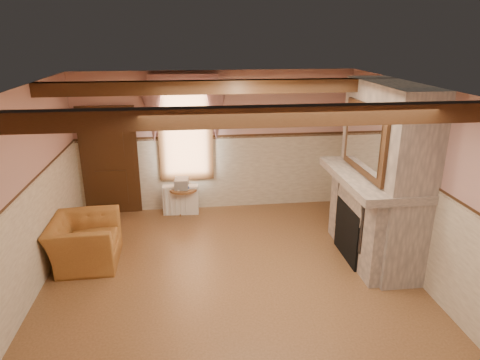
{
  "coord_description": "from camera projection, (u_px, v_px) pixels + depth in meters",
  "views": [
    {
      "loc": [
        -0.53,
        -5.34,
        3.5
      ],
      "look_at": [
        0.22,
        0.8,
        1.34
      ],
      "focal_mm": 32.0,
      "sensor_mm": 36.0,
      "label": 1
    }
  ],
  "objects": [
    {
      "name": "floor",
      "position": [
        232.0,
        285.0,
        6.22
      ],
      "size": [
        5.5,
        6.0,
        0.01
      ],
      "primitive_type": "cube",
      "color": "brown",
      "rests_on": "ground"
    },
    {
      "name": "ceiling",
      "position": [
        230.0,
        91.0,
        5.3
      ],
      "size": [
        5.5,
        6.0,
        0.01
      ],
      "primitive_type": "cube",
      "color": "silver",
      "rests_on": "wall_back"
    },
    {
      "name": "wall_back",
      "position": [
        216.0,
        142.0,
        8.57
      ],
      "size": [
        5.5,
        0.02,
        2.8
      ],
      "primitive_type": "cube",
      "color": "tan",
      "rests_on": "floor"
    },
    {
      "name": "wall_front",
      "position": [
        275.0,
        353.0,
        2.95
      ],
      "size": [
        5.5,
        0.02,
        2.8
      ],
      "primitive_type": "cube",
      "color": "tan",
      "rests_on": "floor"
    },
    {
      "name": "wall_left",
      "position": [
        17.0,
        205.0,
        5.45
      ],
      "size": [
        0.02,
        6.0,
        2.8
      ],
      "primitive_type": "cube",
      "color": "tan",
      "rests_on": "floor"
    },
    {
      "name": "wall_right",
      "position": [
        423.0,
        187.0,
        6.07
      ],
      "size": [
        0.02,
        6.0,
        2.8
      ],
      "primitive_type": "cube",
      "color": "tan",
      "rests_on": "floor"
    },
    {
      "name": "wainscot",
      "position": [
        231.0,
        239.0,
        5.97
      ],
      "size": [
        5.5,
        6.0,
        1.5
      ],
      "primitive_type": null,
      "color": "beige",
      "rests_on": "floor"
    },
    {
      "name": "chair_rail",
      "position": [
        231.0,
        189.0,
        5.73
      ],
      "size": [
        5.5,
        6.0,
        0.08
      ],
      "primitive_type": null,
      "color": "black",
      "rests_on": "wainscot"
    },
    {
      "name": "firebox",
      "position": [
        352.0,
        232.0,
        6.86
      ],
      "size": [
        0.2,
        0.95,
        0.9
      ],
      "primitive_type": "cube",
      "color": "black",
      "rests_on": "floor"
    },
    {
      "name": "armchair",
      "position": [
        85.0,
        241.0,
        6.72
      ],
      "size": [
        1.02,
        1.16,
        0.74
      ],
      "primitive_type": "imported",
      "rotation": [
        0.0,
        0.0,
        1.6
      ],
      "color": "#9E662D",
      "rests_on": "floor"
    },
    {
      "name": "side_table",
      "position": [
        184.0,
        201.0,
        8.58
      ],
      "size": [
        0.75,
        0.75,
        0.55
      ],
      "primitive_type": "cylinder",
      "rotation": [
        0.0,
        0.0,
        0.41
      ],
      "color": "brown",
      "rests_on": "floor"
    },
    {
      "name": "book_stack",
      "position": [
        182.0,
        184.0,
        8.44
      ],
      "size": [
        0.28,
        0.34,
        0.2
      ],
      "primitive_type": "cube",
      "rotation": [
        0.0,
        0.0,
        -0.08
      ],
      "color": "#B7AD8C",
      "rests_on": "side_table"
    },
    {
      "name": "radiator",
      "position": [
        181.0,
        200.0,
        8.57
      ],
      "size": [
        0.71,
        0.22,
        0.6
      ],
      "primitive_type": "cube",
      "rotation": [
        0.0,
        0.0,
        -0.05
      ],
      "color": "white",
      "rests_on": "floor"
    },
    {
      "name": "bowl",
      "position": [
        379.0,
        176.0,
        6.34
      ],
      "size": [
        0.39,
        0.39,
        0.09
      ],
      "primitive_type": "imported",
      "color": "brown",
      "rests_on": "mantel"
    },
    {
      "name": "mantel_clock",
      "position": [
        354.0,
        154.0,
        7.29
      ],
      "size": [
        0.14,
        0.24,
        0.2
      ],
      "primitive_type": "cube",
      "color": "#311E0D",
      "rests_on": "mantel"
    },
    {
      "name": "oil_lamp",
      "position": [
        357.0,
        154.0,
        7.13
      ],
      "size": [
        0.11,
        0.11,
        0.28
      ],
      "primitive_type": "cylinder",
      "color": "gold",
      "rests_on": "mantel"
    },
    {
      "name": "candle_red",
      "position": [
        390.0,
        182.0,
        5.98
      ],
      "size": [
        0.06,
        0.06,
        0.16
      ],
      "primitive_type": "cylinder",
      "color": "#B1152A",
      "rests_on": "mantel"
    },
    {
      "name": "jar_yellow",
      "position": [
        384.0,
        178.0,
        6.19
      ],
      "size": [
        0.06,
        0.06,
        0.12
      ],
      "primitive_type": "cylinder",
      "color": "gold",
      "rests_on": "mantel"
    },
    {
      "name": "fireplace",
      "position": [
        383.0,
        175.0,
        6.6
      ],
      "size": [
        0.85,
        2.0,
        2.8
      ],
      "primitive_type": "cube",
      "color": "gray",
      "rests_on": "floor"
    },
    {
      "name": "mantel",
      "position": [
        372.0,
        178.0,
        6.59
      ],
      "size": [
        1.05,
        2.05,
        0.12
      ],
      "primitive_type": "cube",
      "color": "gray",
      "rests_on": "fireplace"
    },
    {
      "name": "overmantel_mirror",
      "position": [
        364.0,
        139.0,
        6.37
      ],
      "size": [
        0.06,
        1.44,
        1.04
      ],
      "primitive_type": "cube",
      "color": "silver",
      "rests_on": "fireplace"
    },
    {
      "name": "door",
      "position": [
        110.0,
        163.0,
        8.39
      ],
      "size": [
        1.1,
        0.1,
        2.1
      ],
      "primitive_type": "cube",
      "color": "black",
      "rests_on": "floor"
    },
    {
      "name": "window",
      "position": [
        185.0,
        131.0,
        8.39
      ],
      "size": [
        1.06,
        0.08,
        2.02
      ],
      "primitive_type": "cube",
      "color": "white",
      "rests_on": "wall_back"
    },
    {
      "name": "window_drapes",
      "position": [
        184.0,
        101.0,
        8.11
      ],
      "size": [
        1.3,
        0.14,
        1.4
      ],
      "primitive_type": "cube",
      "color": "gray",
      "rests_on": "wall_back"
    },
    {
      "name": "ceiling_beam_front",
      "position": [
        243.0,
        117.0,
        4.21
      ],
      "size": [
        5.5,
        0.18,
        0.2
      ],
      "primitive_type": "cube",
      "color": "black",
      "rests_on": "ceiling"
    },
    {
      "name": "ceiling_beam_back",
      "position": [
        223.0,
        87.0,
        6.46
      ],
      "size": [
        5.5,
        0.18,
        0.2
      ],
      "primitive_type": "cube",
      "color": "black",
      "rests_on": "ceiling"
    }
  ]
}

